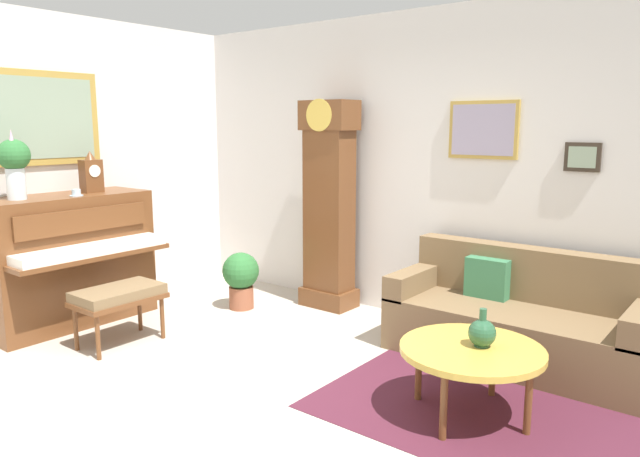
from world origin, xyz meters
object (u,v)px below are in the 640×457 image
grandfather_clock (329,211)px  green_jug (482,333)px  piano (69,259)px  piano_bench (119,297)px  flower_vase (14,162)px  teacup (76,193)px  coffee_table (472,352)px  couch (518,320)px  mantel_clock (91,174)px  potted_plant (241,276)px

grandfather_clock → green_jug: size_ratio=8.46×
piano → grandfather_clock: 2.44m
piano_bench → flower_vase: 1.41m
piano → teacup: (0.15, 0.03, 0.60)m
piano → coffee_table: 3.66m
grandfather_clock → green_jug: 2.48m
piano → green_jug: 3.71m
couch → mantel_clock: 3.91m
flower_vase → teacup: bearing=71.9°
grandfather_clock → green_jug: (2.11, -1.22, -0.43)m
coffee_table → piano_bench: bearing=-167.2°
piano_bench → couch: (2.68, 1.72, -0.09)m
potted_plant → coffee_table: bearing=-13.9°
flower_vase → teacup: 0.55m
coffee_table → green_jug: (0.04, 0.05, 0.12)m
couch → flower_vase: (-3.51, -2.08, 1.18)m
grandfather_clock → flower_vase: size_ratio=3.50×
piano_bench → coffee_table: (2.78, 0.63, 0.01)m
grandfather_clock → couch: grandfather_clock is taller
flower_vase → piano: bearing=90.2°
piano → mantel_clock: size_ratio=3.79×
grandfather_clock → teacup: size_ratio=17.50×
coffee_table → potted_plant: size_ratio=1.57×
piano_bench → flower_vase: size_ratio=1.21×
flower_vase → green_jug: 3.91m
flower_vase → potted_plant: 2.23m
mantel_clock → potted_plant: (0.90, 0.99, -1.03)m
teacup → green_jug: size_ratio=0.48×
couch → piano: bearing=-154.5°
piano_bench → coffee_table: 2.86m
coffee_table → green_jug: green_jug is taller
green_jug → mantel_clock: bearing=-174.3°
piano_bench → potted_plant: size_ratio=1.25×
piano_bench → piano: bearing=176.9°
mantel_clock → flower_vase: 0.69m
grandfather_clock → teacup: 2.31m
coffee_table → teacup: (-3.46, -0.56, 0.78)m
piano_bench → grandfather_clock: 2.11m
coffee_table → potted_plant: potted_plant is taller
piano_bench → teacup: size_ratio=6.03×
piano_bench → potted_plant: bearing=86.4°
piano → piano_bench: piano is taller
piano → couch: (3.51, 1.67, -0.28)m
grandfather_clock → flower_vase: (-1.54, -2.27, 0.53)m
mantel_clock → potted_plant: size_ratio=0.68×
coffee_table → mantel_clock: mantel_clock is taller
grandfather_clock → coffee_table: (2.07, -1.27, -0.54)m
coffee_table → teacup: size_ratio=7.59×
piano → mantel_clock: (0.00, 0.27, 0.75)m
piano → couch: size_ratio=0.76×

